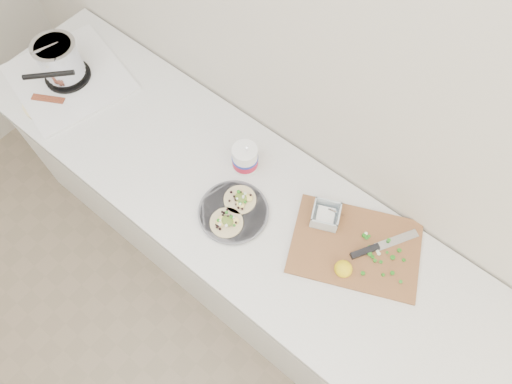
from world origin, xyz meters
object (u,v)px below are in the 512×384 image
Objects in this scene: stove at (63,66)px; cutboard at (354,242)px; tub at (245,158)px; bacon_plate at (49,100)px; taco_plate at (233,211)px.

stove is 1.07× the size of cutboard.
bacon_plate is (-0.88, -0.28, -0.06)m from tub.
tub is at bearing 116.96° from taco_plate.
taco_plate is at bearing 11.84° from stove.
cutboard is at bearing 23.14° from taco_plate.
bacon_plate is at bearing -174.32° from taco_plate.
cutboard reaches higher than bacon_plate.
stove is 2.57× the size of tub.
taco_plate is at bearing 5.68° from bacon_plate.
bacon_plate is (-0.98, -0.10, -0.01)m from taco_plate.
bacon_plate is (0.03, -0.14, -0.07)m from stove.
taco_plate is (1.01, -0.04, -0.06)m from stove.
taco_plate reaches higher than bacon_plate.
stove reaches higher than tub.
stove is 1.45m from cutboard.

